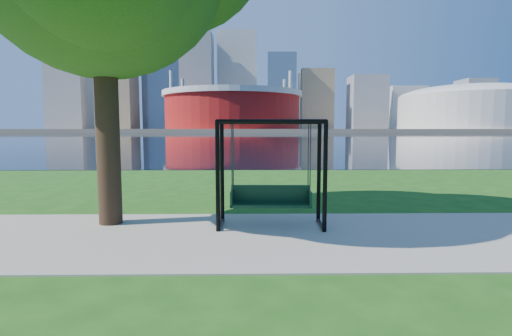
{
  "coord_description": "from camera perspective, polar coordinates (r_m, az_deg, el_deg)",
  "views": [
    {
      "loc": [
        0.15,
        -7.98,
        2.08
      ],
      "look_at": [
        0.29,
        0.0,
        1.29
      ],
      "focal_mm": 28.0,
      "sensor_mm": 36.0,
      "label": 1
    }
  ],
  "objects": [
    {
      "name": "ground",
      "position": [
        8.25,
        -2.01,
        -8.97
      ],
      "size": [
        900.0,
        900.0,
        0.0
      ],
      "primitive_type": "plane",
      "color": "#1E5114",
      "rests_on": "ground"
    },
    {
      "name": "stadium",
      "position": [
        243.5,
        -3.37,
        8.48
      ],
      "size": [
        83.0,
        83.0,
        32.0
      ],
      "color": "maroon",
      "rests_on": "far_bank"
    },
    {
      "name": "far_bank",
      "position": [
        313.98,
        -0.98,
        5.43
      ],
      "size": [
        900.0,
        228.0,
        2.0
      ],
      "primitive_type": "cube",
      "color": "#937F60",
      "rests_on": "ground"
    },
    {
      "name": "arena",
      "position": [
        278.23,
        28.33,
        7.8
      ],
      "size": [
        84.0,
        84.0,
        26.56
      ],
      "color": "beige",
      "rests_on": "far_bank"
    },
    {
      "name": "river",
      "position": [
        110.0,
        -1.03,
        4.55
      ],
      "size": [
        900.0,
        180.0,
        0.02
      ],
      "primitive_type": "cube",
      "color": "black",
      "rests_on": "ground"
    },
    {
      "name": "swing",
      "position": [
        8.35,
        2.13,
        -1.14
      ],
      "size": [
        2.24,
        1.03,
        2.27
      ],
      "rotation": [
        0.0,
        0.0,
        -0.03
      ],
      "color": "black",
      "rests_on": "ground"
    },
    {
      "name": "skyline",
      "position": [
        329.15,
        -1.74,
        11.52
      ],
      "size": [
        392.0,
        66.0,
        96.5
      ],
      "color": "gray",
      "rests_on": "far_bank"
    },
    {
      "name": "path",
      "position": [
        7.76,
        -2.08,
        -9.79
      ],
      "size": [
        120.0,
        4.0,
        0.03
      ],
      "primitive_type": "cube",
      "color": "#9E937F",
      "rests_on": "ground"
    }
  ]
}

